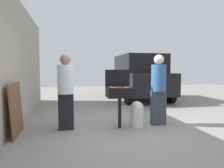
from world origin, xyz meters
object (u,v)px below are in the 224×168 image
(hot_dog_7, at_px, (125,88))
(propane_tank, at_px, (137,114))
(parked_minivan, at_px, (138,77))
(hot_dog_3, at_px, (127,87))
(bbq_grill, at_px, (120,94))
(hot_dog_4, at_px, (117,87))
(hot_dog_8, at_px, (115,88))
(hot_dog_5, at_px, (114,88))
(hot_dog_2, at_px, (120,87))
(hot_dog_0, at_px, (119,87))
(person_right, at_px, (159,87))
(hot_dog_10, at_px, (126,88))
(hot_dog_6, at_px, (112,88))
(hot_dog_9, at_px, (111,87))
(hot_dog_1, at_px, (127,87))
(leaning_board, at_px, (16,109))
(person_left, at_px, (66,89))

(hot_dog_7, xyz_separation_m, propane_tank, (0.33, 0.09, -0.64))
(parked_minivan, bearing_deg, hot_dog_3, 67.63)
(propane_tank, bearing_deg, hot_dog_3, -171.39)
(bbq_grill, xyz_separation_m, hot_dog_7, (0.09, -0.10, 0.16))
(hot_dog_4, xyz_separation_m, hot_dog_8, (-0.08, -0.12, 0.00))
(hot_dog_5, bearing_deg, hot_dog_2, 32.68)
(hot_dog_0, xyz_separation_m, person_right, (1.00, 0.02, -0.02))
(hot_dog_3, relative_size, hot_dog_5, 1.00)
(hot_dog_2, distance_m, hot_dog_10, 0.16)
(hot_dog_4, xyz_separation_m, person_right, (1.07, 0.06, -0.02))
(bbq_grill, bearing_deg, hot_dog_6, -166.40)
(hot_dog_9, distance_m, parked_minivan, 4.92)
(hot_dog_1, distance_m, hot_dog_5, 0.38)
(person_right, bearing_deg, leaning_board, 3.47)
(hot_dog_2, height_order, hot_dog_10, same)
(hot_dog_1, distance_m, hot_dog_8, 0.33)
(hot_dog_5, distance_m, person_left, 1.09)
(hot_dog_1, xyz_separation_m, hot_dog_6, (-0.36, -0.05, 0.00))
(hot_dog_5, height_order, person_right, person_right)
(hot_dog_3, relative_size, propane_tank, 0.21)
(hot_dog_5, distance_m, hot_dog_10, 0.28)
(hot_dog_3, bearing_deg, hot_dog_0, 142.41)
(hot_dog_4, height_order, hot_dog_9, same)
(bbq_grill, height_order, hot_dog_7, hot_dog_7)
(hot_dog_7, distance_m, parked_minivan, 5.01)
(hot_dog_4, height_order, hot_dog_10, same)
(bbq_grill, xyz_separation_m, hot_dog_5, (-0.18, -0.16, 0.16))
(propane_tank, height_order, person_left, person_left)
(hot_dog_10, bearing_deg, hot_dog_9, 133.66)
(hot_dog_9, xyz_separation_m, hot_dog_10, (0.29, -0.30, 0.00))
(hot_dog_6, distance_m, hot_dog_7, 0.28)
(hot_dog_1, distance_m, propane_tank, 0.68)
(hot_dog_3, xyz_separation_m, propane_tank, (0.27, 0.04, -0.64))
(bbq_grill, height_order, hot_dog_1, hot_dog_1)
(person_right, bearing_deg, hot_dog_10, 16.41)
(parked_minivan, bearing_deg, bbq_grill, 65.81)
(hot_dog_4, relative_size, person_right, 0.08)
(propane_tank, bearing_deg, parked_minivan, 70.12)
(hot_dog_2, relative_size, leaning_board, 0.12)
(hot_dog_8, distance_m, hot_dog_9, 0.24)
(hot_dog_2, height_order, propane_tank, hot_dog_2)
(hot_dog_4, height_order, hot_dog_5, same)
(hot_dog_8, xyz_separation_m, parked_minivan, (2.20, 4.62, 0.07))
(hot_dog_0, distance_m, hot_dog_1, 0.17)
(hot_dog_7, xyz_separation_m, hot_dog_9, (-0.28, 0.23, 0.00))
(hot_dog_5, distance_m, parked_minivan, 5.18)
(propane_tank, relative_size, leaning_board, 0.56)
(hot_dog_3, xyz_separation_m, hot_dog_8, (-0.29, -0.06, 0.00))
(hot_dog_1, xyz_separation_m, hot_dog_7, (-0.08, -0.10, 0.00))
(hot_dog_5, relative_size, hot_dog_6, 1.00)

